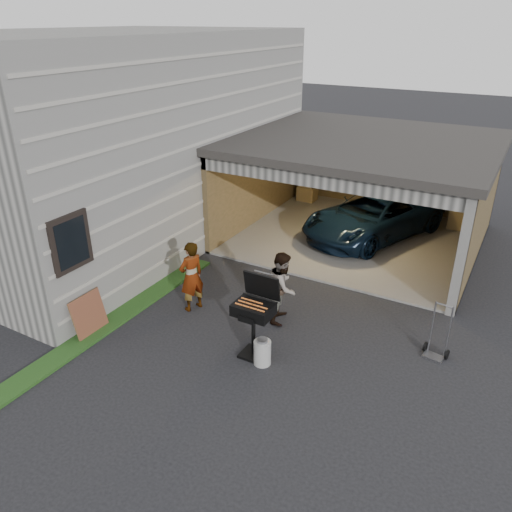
# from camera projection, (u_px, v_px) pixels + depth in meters

# --- Properties ---
(ground) EXTENTS (80.00, 80.00, 0.00)m
(ground) POSITION_uv_depth(u_px,v_px,m) (208.00, 347.00, 9.75)
(ground) COLOR black
(ground) RESTS_ON ground
(house) EXTENTS (7.00, 11.00, 5.50)m
(house) POSITION_uv_depth(u_px,v_px,m) (110.00, 135.00, 14.35)
(house) COLOR #474744
(house) RESTS_ON ground
(groundcover_strip) EXTENTS (0.50, 8.00, 0.06)m
(groundcover_strip) POSITION_uv_depth(u_px,v_px,m) (87.00, 338.00, 9.94)
(groundcover_strip) COLOR #193814
(groundcover_strip) RESTS_ON ground
(garage) EXTENTS (6.80, 6.30, 2.90)m
(garage) POSITION_uv_depth(u_px,v_px,m) (366.00, 173.00, 13.93)
(garage) COLOR #605E59
(garage) RESTS_ON ground
(minivan) EXTENTS (3.60, 4.92, 1.24)m
(minivan) POSITION_uv_depth(u_px,v_px,m) (373.00, 218.00, 14.26)
(minivan) COLOR black
(minivan) RESTS_ON ground
(woman) EXTENTS (0.55, 0.68, 1.60)m
(woman) POSITION_uv_depth(u_px,v_px,m) (191.00, 276.00, 10.68)
(woman) COLOR silver
(woman) RESTS_ON ground
(man) EXTENTS (0.75, 0.87, 1.55)m
(man) POSITION_uv_depth(u_px,v_px,m) (283.00, 287.00, 10.32)
(man) COLOR #522E20
(man) RESTS_ON ground
(bbq_grill) EXTENTS (0.72, 0.63, 1.61)m
(bbq_grill) POSITION_uv_depth(u_px,v_px,m) (254.00, 311.00, 9.12)
(bbq_grill) COLOR black
(bbq_grill) RESTS_ON ground
(propane_tank) EXTENTS (0.35, 0.35, 0.48)m
(propane_tank) POSITION_uv_depth(u_px,v_px,m) (262.00, 352.00, 9.18)
(propane_tank) COLOR #B9B8B4
(propane_tank) RESTS_ON ground
(plywood_panel) EXTENTS (0.22, 0.78, 0.86)m
(plywood_panel) POSITION_uv_depth(u_px,v_px,m) (89.00, 315.00, 9.99)
(plywood_panel) COLOR brown
(plywood_panel) RESTS_ON ground
(hand_truck) EXTENTS (0.48, 0.39, 1.12)m
(hand_truck) POSITION_uv_depth(u_px,v_px,m) (436.00, 346.00, 9.39)
(hand_truck) COLOR slate
(hand_truck) RESTS_ON ground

